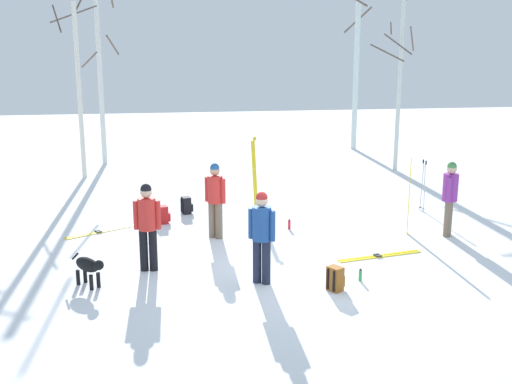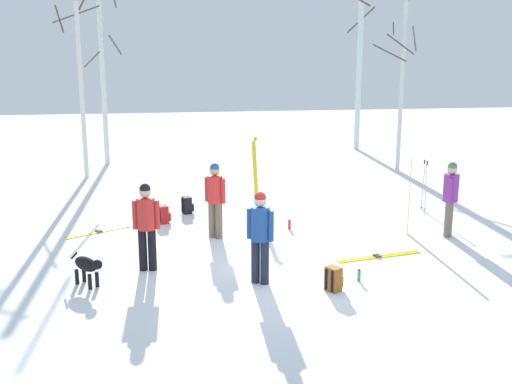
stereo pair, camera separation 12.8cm
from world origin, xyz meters
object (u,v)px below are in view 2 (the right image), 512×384
object	(u,v)px
ski_pair_lying_1	(379,256)
birch_tree_3	(402,70)
ski_poles_0	(424,184)
birch_tree_1	(81,87)
person_3	(215,196)
backpack_1	(334,279)
ski_pair_planted_1	(255,174)
birch_tree_2	(103,70)
water_bottle_1	(359,275)
dog	(88,266)
person_1	(260,232)
backpack_2	(187,205)
water_bottle_0	(289,225)
ski_pair_lying_0	(101,231)
backpack_0	(164,215)
ski_pair_planted_0	(409,197)
birch_tree_4	(360,50)
person_2	(450,194)
person_0	(146,221)

from	to	relation	value
ski_pair_lying_1	birch_tree_3	xyz separation A→B (m)	(3.75, 8.59, 3.43)
ski_poles_0	birch_tree_1	distance (m)	11.14
person_3	backpack_1	size ratio (longest dim) A/B	3.90
ski_pair_planted_1	backpack_1	bearing A→B (deg)	-84.56
birch_tree_2	water_bottle_1	bearing A→B (deg)	-66.59
ski_pair_lying_1	dog	bearing A→B (deg)	-172.83
person_1	ski_pair_lying_1	size ratio (longest dim) A/B	0.90
backpack_2	water_bottle_0	size ratio (longest dim) A/B	1.82
birch_tree_2	ski_pair_planted_1	bearing A→B (deg)	-59.46
ski_pair_lying_0	water_bottle_0	bearing A→B (deg)	-6.17
water_bottle_0	birch_tree_3	size ratio (longest dim) A/B	0.04
backpack_0	water_bottle_1	world-z (taller)	backpack_0
birch_tree_2	person_3	bearing A→B (deg)	-72.02
dog	backpack_2	bearing A→B (deg)	67.26
ski_pair_lying_0	ski_pair_lying_1	size ratio (longest dim) A/B	0.82
dog	ski_pair_planted_0	xyz separation A→B (m)	(6.93, 2.15, 0.50)
ski_pair_planted_1	water_bottle_0	size ratio (longest dim) A/B	8.13
water_bottle_0	birch_tree_3	xyz separation A→B (m)	(5.17, 6.38, 3.33)
ski_pair_lying_1	birch_tree_3	size ratio (longest dim) A/B	0.28
birch_tree_2	ski_pair_lying_0	bearing A→B (deg)	-86.69
dog	birch_tree_4	size ratio (longest dim) A/B	0.09
birch_tree_3	birch_tree_1	bearing A→B (deg)	177.16
ski_pair_lying_1	backpack_1	size ratio (longest dim) A/B	4.32
ski_pair_planted_0	birch_tree_1	world-z (taller)	birch_tree_1
person_2	water_bottle_0	xyz separation A→B (m)	(-3.47, 1.07, -0.87)
ski_pair_lying_0	backpack_2	xyz separation A→B (m)	(2.09, 1.34, 0.20)
person_1	birch_tree_3	xyz separation A→B (m)	(6.40, 9.64, 2.46)
person_1	birch_tree_3	distance (m)	11.82
person_0	backpack_2	size ratio (longest dim) A/B	3.90
water_bottle_1	birch_tree_4	size ratio (longest dim) A/B	0.03
person_3	backpack_1	xyz separation A→B (m)	(1.79, -3.42, -0.77)
ski_pair_planted_0	person_3	bearing A→B (deg)	174.85
birch_tree_4	backpack_2	bearing A→B (deg)	-129.04
backpack_2	birch_tree_3	size ratio (longest dim) A/B	0.07
backpack_0	water_bottle_1	bearing A→B (deg)	-51.65
person_1	ski_pair_lying_0	bearing A→B (deg)	130.43
backpack_0	water_bottle_1	size ratio (longest dim) A/B	1.87
ski_pair_lying_1	backpack_1	xyz separation A→B (m)	(-1.42, -1.60, 0.20)
backpack_1	birch_tree_1	bearing A→B (deg)	116.85
person_1	backpack_1	xyz separation A→B (m)	(1.23, -0.56, -0.77)
water_bottle_1	birch_tree_1	bearing A→B (deg)	120.13
person_3	ski_pair_planted_1	world-z (taller)	ski_pair_planted_1
dog	ski_pair_lying_1	world-z (taller)	dog
birch_tree_1	ski_pair_lying_1	bearing A→B (deg)	-53.11
person_0	dog	world-z (taller)	person_0
backpack_1	water_bottle_1	world-z (taller)	backpack_1
person_3	birch_tree_3	distance (m)	10.01
ski_pair_planted_1	backpack_2	bearing A→B (deg)	-179.47
dog	ski_pair_planted_1	size ratio (longest dim) A/B	0.36
water_bottle_0	water_bottle_1	bearing A→B (deg)	-80.36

